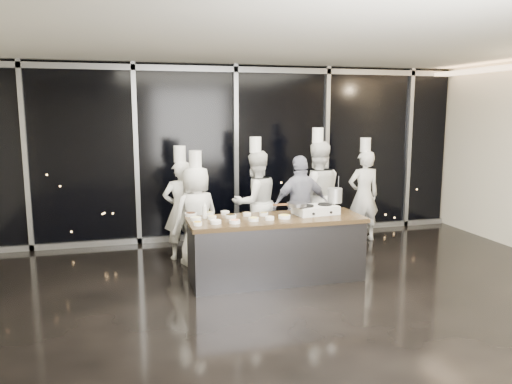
# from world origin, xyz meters

# --- Properties ---
(ground) EXTENTS (9.00, 9.00, 0.00)m
(ground) POSITION_xyz_m (0.00, 0.00, 0.00)
(ground) COLOR black
(ground) RESTS_ON ground
(room_shell) EXTENTS (9.02, 7.02, 3.21)m
(room_shell) POSITION_xyz_m (0.18, 0.00, 2.25)
(room_shell) COLOR beige
(room_shell) RESTS_ON ground
(window_wall) EXTENTS (8.90, 0.11, 3.20)m
(window_wall) POSITION_xyz_m (0.00, 3.43, 1.60)
(window_wall) COLOR black
(window_wall) RESTS_ON ground
(demo_counter) EXTENTS (2.46, 0.86, 0.90)m
(demo_counter) POSITION_xyz_m (0.00, 0.90, 0.45)
(demo_counter) COLOR #37373C
(demo_counter) RESTS_ON ground
(stove) EXTENTS (0.65, 0.45, 0.14)m
(stove) POSITION_xyz_m (0.62, 0.98, 0.96)
(stove) COLOR silver
(stove) RESTS_ON demo_counter
(frying_pan) EXTENTS (0.51, 0.32, 0.05)m
(frying_pan) POSITION_xyz_m (0.31, 0.93, 1.06)
(frying_pan) COLOR slate
(frying_pan) RESTS_ON stove
(stock_pot) EXTENTS (0.24, 0.24, 0.21)m
(stock_pot) POSITION_xyz_m (0.94, 1.04, 1.15)
(stock_pot) COLOR #BDBDC0
(stock_pot) RESTS_ON stove
(prep_bowls) EXTENTS (1.40, 0.76, 0.05)m
(prep_bowls) POSITION_xyz_m (-0.64, 0.97, 0.93)
(prep_bowls) COLOR white
(prep_bowls) RESTS_ON demo_counter
(squeeze_bottle) EXTENTS (0.06, 0.06, 0.23)m
(squeeze_bottle) POSITION_xyz_m (-0.97, 1.11, 1.01)
(squeeze_bottle) COLOR white
(squeeze_bottle) RESTS_ON demo_counter
(chef_far_left) EXTENTS (0.63, 0.45, 1.83)m
(chef_far_left) POSITION_xyz_m (-1.17, 2.27, 0.82)
(chef_far_left) COLOR silver
(chef_far_left) RESTS_ON ground
(chef_left) EXTENTS (0.88, 0.74, 1.78)m
(chef_left) POSITION_xyz_m (-0.97, 1.89, 0.79)
(chef_left) COLOR silver
(chef_left) RESTS_ON ground
(chef_center) EXTENTS (0.98, 0.85, 1.95)m
(chef_center) POSITION_xyz_m (0.07, 2.28, 0.87)
(chef_center) COLOR silver
(chef_center) RESTS_ON ground
(guest) EXTENTS (1.00, 0.49, 1.66)m
(guest) POSITION_xyz_m (0.74, 1.92, 0.83)
(guest) COLOR #16183C
(guest) RESTS_ON ground
(chef_right) EXTENTS (0.98, 0.81, 2.09)m
(chef_right) POSITION_xyz_m (1.15, 2.26, 0.94)
(chef_right) COLOR silver
(chef_right) RESTS_ON ground
(chef_side) EXTENTS (0.61, 0.40, 1.89)m
(chef_side) POSITION_xyz_m (2.20, 2.57, 0.85)
(chef_side) COLOR silver
(chef_side) RESTS_ON ground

